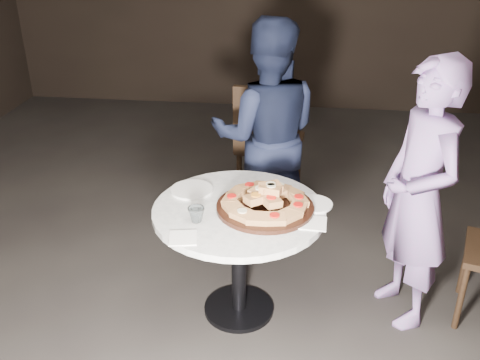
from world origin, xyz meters
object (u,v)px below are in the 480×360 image
object	(u,v)px
diner_navy	(266,136)
water_glass	(196,214)
table	(239,228)
serving_board	(265,207)
focaccia_pile	(266,199)
diner_teal	(418,197)
chair_far	(269,138)

from	to	relation	value
diner_navy	water_glass	bearing A→B (deg)	70.34
water_glass	diner_navy	bearing A→B (deg)	74.62
table	serving_board	world-z (taller)	serving_board
focaccia_pile	diner_teal	distance (m)	0.75
table	serving_board	xyz separation A→B (m)	(0.13, 0.00, 0.13)
diner_navy	diner_teal	bearing A→B (deg)	135.58
diner_navy	chair_far	bearing A→B (deg)	-92.86
table	water_glass	distance (m)	0.29
table	water_glass	xyz separation A→B (m)	(-0.18, -0.15, 0.16)
table	diner_teal	xyz separation A→B (m)	(0.88, 0.11, 0.18)
water_glass	diner_navy	distance (m)	0.98
chair_far	serving_board	bearing A→B (deg)	98.72
serving_board	diner_teal	xyz separation A→B (m)	(0.75, 0.11, 0.05)
chair_far	diner_teal	size ratio (longest dim) A/B	0.67
table	diner_navy	world-z (taller)	diner_navy
water_glass	chair_far	bearing A→B (deg)	79.35
water_glass	chair_far	world-z (taller)	chair_far
focaccia_pile	diner_navy	distance (m)	0.79
chair_far	water_glass	bearing A→B (deg)	84.87
table	focaccia_pile	world-z (taller)	focaccia_pile
water_glass	chair_far	size ratio (longest dim) A/B	0.08
table	water_glass	size ratio (longest dim) A/B	13.87
water_glass	focaccia_pile	bearing A→B (deg)	26.30
serving_board	water_glass	world-z (taller)	water_glass
water_glass	serving_board	bearing A→B (deg)	26.22
water_glass	diner_teal	size ratio (longest dim) A/B	0.06
serving_board	diner_navy	size ratio (longest dim) A/B	0.33
focaccia_pile	water_glass	distance (m)	0.35
serving_board	focaccia_pile	xyz separation A→B (m)	(0.00, 0.00, 0.04)
diner_teal	table	bearing A→B (deg)	-103.08
serving_board	diner_navy	bearing A→B (deg)	94.08
table	diner_teal	world-z (taller)	diner_teal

